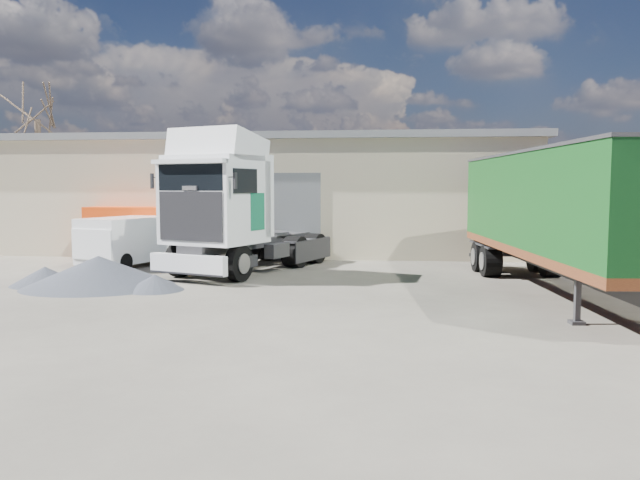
# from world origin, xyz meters

# --- Properties ---
(ground) EXTENTS (120.00, 120.00, 0.00)m
(ground) POSITION_xyz_m (0.00, 0.00, 0.00)
(ground) COLOR black
(ground) RESTS_ON ground
(warehouse) EXTENTS (30.60, 12.60, 5.42)m
(warehouse) POSITION_xyz_m (-6.00, 16.00, 2.66)
(warehouse) COLOR #C2B895
(warehouse) RESTS_ON ground
(bare_tree) EXTENTS (4.00, 4.00, 9.60)m
(bare_tree) POSITION_xyz_m (-18.00, 20.00, 7.92)
(bare_tree) COLOR #382B21
(bare_tree) RESTS_ON ground
(tractor_unit) EXTENTS (5.20, 7.76, 4.96)m
(tractor_unit) POSITION_xyz_m (-2.65, 5.55, 2.09)
(tractor_unit) COLOR black
(tractor_unit) RESTS_ON ground
(box_trailer) EXTENTS (3.58, 12.33, 4.04)m
(box_trailer) POSITION_xyz_m (7.49, 2.60, 2.46)
(box_trailer) COLOR #2D2D30
(box_trailer) RESTS_ON ground
(panel_van) EXTENTS (3.21, 4.93, 1.87)m
(panel_van) POSITION_xyz_m (-7.06, 7.47, 0.97)
(panel_van) COLOR black
(panel_van) RESTS_ON ground
(orange_skip) EXTENTS (3.59, 2.32, 2.19)m
(orange_skip) POSITION_xyz_m (-8.10, 9.80, 0.96)
(orange_skip) COLOR #2D2D30
(orange_skip) RESTS_ON ground
(gravel_heap) EXTENTS (6.15, 5.70, 0.95)m
(gravel_heap) POSITION_xyz_m (-6.08, 2.38, 0.44)
(gravel_heap) COLOR #1F222A
(gravel_heap) RESTS_ON ground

